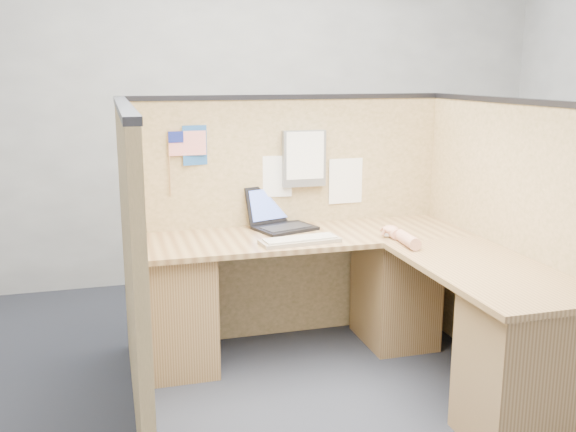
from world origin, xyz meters
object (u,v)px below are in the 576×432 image
object	(u,v)px
l_desk	(356,309)
keyboard	(300,240)
laptop	(282,218)
mouse	(390,234)

from	to	relation	value
l_desk	keyboard	bearing A→B (deg)	139.95
laptop	keyboard	bearing A→B (deg)	-109.16
laptop	keyboard	xyz separation A→B (m)	(-0.00, -0.39, -0.05)
l_desk	keyboard	size ratio (longest dim) A/B	4.20
l_desk	mouse	xyz separation A→B (m)	(0.28, 0.20, 0.36)
l_desk	laptop	distance (m)	0.77
keyboard	mouse	distance (m)	0.54
laptop	keyboard	world-z (taller)	laptop
l_desk	laptop	xyz separation A→B (m)	(-0.26, 0.61, 0.40)
laptop	mouse	world-z (taller)	laptop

